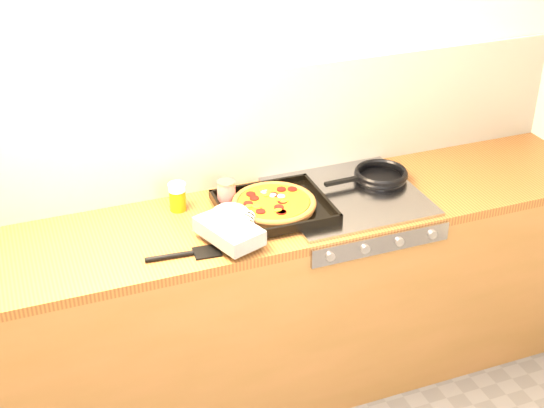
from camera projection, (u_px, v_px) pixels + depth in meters
name	position (u px, v px, depth m)	size (l,w,h in m)	color
room_shell	(223.00, 133.00, 3.16)	(3.20, 3.20, 3.20)	white
counter_run	(249.00, 306.00, 3.27)	(3.20, 0.62, 0.90)	brown
stovetop	(348.00, 196.00, 3.19)	(0.60, 0.56, 0.02)	#9D9DA2
pizza_on_tray	(261.00, 211.00, 3.00)	(0.58, 0.50, 0.07)	black
frying_pan	(380.00, 175.00, 3.29)	(0.39, 0.24, 0.04)	black
tomato_can	(226.00, 193.00, 3.11)	(0.09, 0.09, 0.11)	#A30D1C
juice_glass	(178.00, 197.00, 3.07)	(0.09, 0.09, 0.12)	#C4710B
wooden_spoon	(279.00, 186.00, 3.26)	(0.30, 0.05, 0.02)	#A48445
black_spatula	(185.00, 254.00, 2.80)	(0.28, 0.09, 0.02)	black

